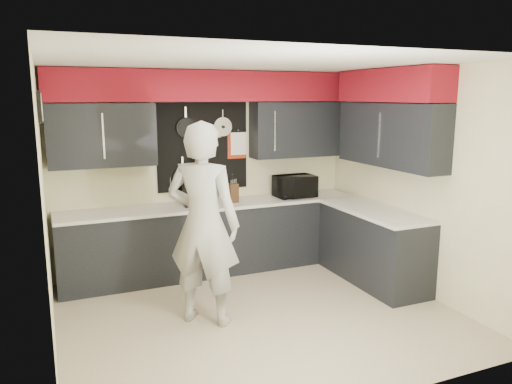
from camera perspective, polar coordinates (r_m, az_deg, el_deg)
name	(u,v)px	position (r m, az deg, el deg)	size (l,w,h in m)	color
ground	(258,314)	(5.46, 0.28, -13.78)	(4.00, 4.00, 0.00)	#B7AA8E
back_wall_assembly	(210,117)	(6.46, -5.32, 8.49)	(4.00, 0.36, 2.60)	#F0EFBA
right_wall_assembly	(394,125)	(6.15, 15.47, 7.39)	(0.36, 3.50, 2.60)	#F0EFBA
left_wall_assembly	(45,208)	(4.66, -22.93, -1.66)	(0.05, 3.50, 2.60)	#F0EFBA
base_cabinets	(259,240)	(6.45, 0.31, -5.48)	(3.95, 2.20, 0.92)	black
microwave	(295,186)	(6.82, 4.46, 0.66)	(0.53, 0.36, 0.30)	black
knife_block	(233,193)	(6.47, -2.60, -0.11)	(0.11, 0.11, 0.24)	#311E0F
utensil_crock	(201,199)	(6.38, -6.27, -0.78)	(0.11, 0.11, 0.15)	white
coffee_maker	(191,193)	(6.30, -7.49, -0.11)	(0.20, 0.24, 0.32)	black
person	(203,224)	(4.99, -6.03, -3.70)	(0.75, 0.49, 2.05)	#989896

